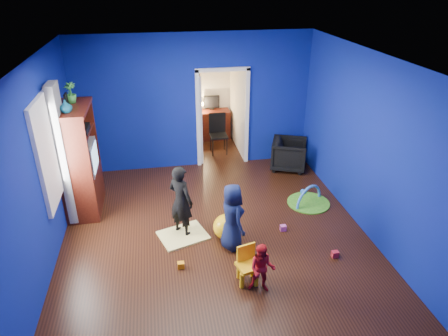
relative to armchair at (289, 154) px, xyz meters
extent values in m
cube|color=black|center=(-1.99, -2.20, -0.34)|extent=(5.00, 5.50, 0.01)
cube|color=white|center=(-1.99, -2.20, 2.56)|extent=(5.00, 5.50, 0.01)
cube|color=navy|center=(-1.99, 0.55, 1.11)|extent=(5.00, 0.02, 2.90)
cube|color=navy|center=(-1.99, -4.95, 1.11)|extent=(5.00, 0.02, 2.90)
cube|color=navy|center=(-4.49, -2.20, 1.11)|extent=(0.02, 5.50, 2.90)
cube|color=navy|center=(0.51, -2.20, 1.11)|extent=(0.02, 5.50, 2.90)
imported|color=black|center=(0.00, 0.00, 0.00)|extent=(0.95, 0.94, 0.68)
imported|color=black|center=(-2.53, -2.04, 0.29)|extent=(0.53, 0.53, 1.25)
imported|color=#0F1338|center=(-1.79, -2.55, 0.22)|extent=(0.50, 0.62, 1.12)
imported|color=#B31C13|center=(-1.57, -3.57, 0.04)|extent=(0.44, 0.39, 0.75)
imported|color=#0B5C5F|center=(-4.21, -1.23, 1.72)|extent=(0.20, 0.20, 0.20)
imported|color=#328A34|center=(-4.21, -0.71, 1.80)|extent=(0.23, 0.23, 0.35)
cube|color=#371209|center=(-4.21, -0.93, 0.64)|extent=(0.58, 1.14, 1.96)
cube|color=silver|center=(-4.17, -0.93, 0.68)|extent=(0.46, 0.70, 0.54)
cube|color=#F2E07A|center=(-2.53, -2.14, -0.32)|extent=(0.90, 0.80, 0.03)
sphere|color=yellow|center=(-1.84, -2.30, -0.13)|extent=(0.42, 0.42, 0.42)
cube|color=yellow|center=(-1.72, -3.37, -0.09)|extent=(0.34, 0.34, 0.50)
cylinder|color=green|center=(-0.09, -1.51, -0.33)|extent=(0.80, 0.80, 0.02)
torus|color=#3F8CD8|center=(-0.09, -1.51, -0.32)|extent=(0.64, 0.42, 0.72)
cube|color=white|center=(-4.48, -1.85, 1.21)|extent=(0.03, 0.95, 1.55)
cube|color=slate|center=(-4.36, -1.30, 0.91)|extent=(0.14, 0.42, 2.40)
cube|color=white|center=(-1.39, 0.55, 0.71)|extent=(1.16, 0.10, 2.10)
cube|color=#3D140A|center=(-1.39, 2.06, 0.04)|extent=(0.88, 0.44, 0.75)
cube|color=black|center=(-1.39, 2.18, 0.61)|extent=(0.40, 0.05, 0.32)
sphere|color=#FFD88C|center=(-1.67, 2.12, 0.59)|extent=(0.14, 0.14, 0.14)
cube|color=black|center=(-1.39, 1.10, 0.12)|extent=(0.40, 0.40, 0.92)
cube|color=white|center=(-1.39, 2.17, 1.68)|extent=(0.88, 0.24, 0.04)
cube|color=red|center=(-0.27, -3.09, -0.29)|extent=(0.10, 0.08, 0.10)
sphere|color=blue|center=(-0.08, -1.15, -0.28)|extent=(0.11, 0.11, 0.11)
cube|color=orange|center=(-2.63, -2.92, -0.29)|extent=(0.10, 0.08, 0.10)
cube|color=#C54995|center=(-0.84, -2.27, -0.29)|extent=(0.10, 0.08, 0.10)
camera|label=1|loc=(-2.82, -7.62, 3.65)|focal=32.00mm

